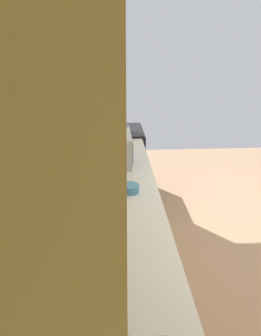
# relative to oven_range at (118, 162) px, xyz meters

# --- Properties ---
(ground_plane) EXTENTS (6.84, 6.84, 0.00)m
(ground_plane) POSITION_rel_oven_range_xyz_m (-1.70, -1.15, -0.46)
(ground_plane) COLOR tan
(wall_back) EXTENTS (4.39, 0.12, 2.60)m
(wall_back) POSITION_rel_oven_range_xyz_m (-1.70, 0.40, 0.85)
(wall_back) COLOR beige
(wall_back) RESTS_ON ground_plane
(counter_run) EXTENTS (3.49, 0.64, 0.88)m
(counter_run) POSITION_rel_oven_range_xyz_m (-2.09, 0.03, -0.01)
(counter_run) COLOR #CEBB64
(counter_run) RESTS_ON ground_plane
(upper_cabinets) EXTENTS (2.62, 0.31, 0.59)m
(upper_cabinets) POSITION_rel_oven_range_xyz_m (-2.09, 0.18, 1.43)
(upper_cabinets) COLOR #CFB968
(oven_range) EXTENTS (0.70, 0.68, 1.06)m
(oven_range) POSITION_rel_oven_range_xyz_m (0.00, 0.00, 0.00)
(oven_range) COLOR black
(oven_range) RESTS_ON ground_plane
(microwave) EXTENTS (0.48, 0.34, 0.28)m
(microwave) POSITION_rel_oven_range_xyz_m (-1.06, 0.05, 0.56)
(microwave) COLOR #B7BABF
(microwave) RESTS_ON counter_run
(bowl) EXTENTS (0.13, 0.13, 0.06)m
(bowl) POSITION_rel_oven_range_xyz_m (-1.68, -0.08, 0.46)
(bowl) COLOR #4C8CBF
(bowl) RESTS_ON counter_run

